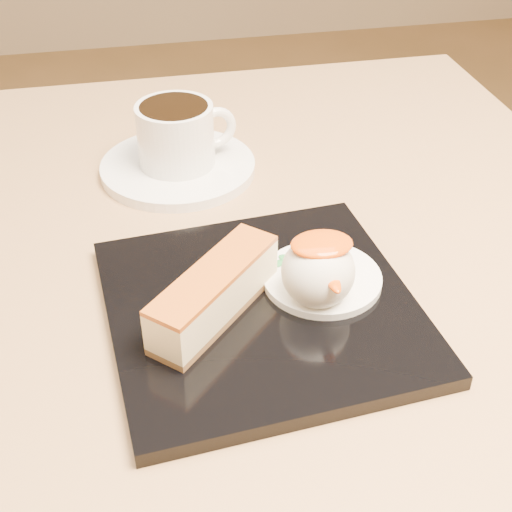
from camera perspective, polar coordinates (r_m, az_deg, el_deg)
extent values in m
cube|color=brown|center=(0.58, -5.60, -2.98)|extent=(0.80, 0.80, 0.04)
cube|color=black|center=(0.53, 0.45, -4.25)|extent=(0.24, 0.24, 0.01)
cube|color=brown|center=(0.51, -3.28, -4.39)|extent=(0.11, 0.11, 0.01)
cube|color=#FFE8A6|center=(0.50, -3.35, -2.89)|extent=(0.11, 0.11, 0.03)
cube|color=#943610|center=(0.49, -3.42, -1.40)|extent=(0.11, 0.11, 0.00)
cylinder|color=white|center=(0.54, 5.30, -1.79)|extent=(0.09, 0.09, 0.01)
sphere|color=white|center=(0.51, 4.99, -1.26)|extent=(0.05, 0.05, 0.05)
ellipsoid|color=#E64D07|center=(0.50, 5.28, 0.95)|extent=(0.04, 0.03, 0.01)
ellipsoid|color=#2B8439|center=(0.55, 1.73, -0.60)|extent=(0.02, 0.01, 0.00)
ellipsoid|color=#2B8439|center=(0.55, 2.51, -0.15)|extent=(0.02, 0.01, 0.00)
ellipsoid|color=#2B8439|center=(0.55, 0.84, -0.25)|extent=(0.01, 0.02, 0.00)
cylinder|color=white|center=(0.70, -6.26, 7.08)|extent=(0.15, 0.15, 0.01)
cylinder|color=white|center=(0.69, -6.45, 9.59)|extent=(0.07, 0.07, 0.06)
cylinder|color=black|center=(0.67, -6.61, 11.69)|extent=(0.06, 0.06, 0.00)
torus|color=white|center=(0.70, -3.26, 10.21)|extent=(0.04, 0.02, 0.04)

